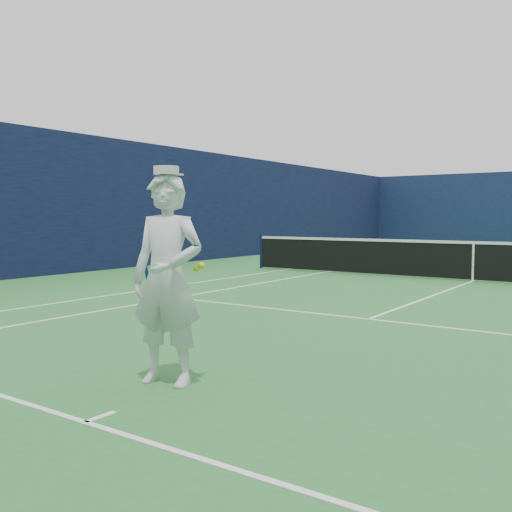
# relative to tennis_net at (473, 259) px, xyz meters

# --- Properties ---
(ground) EXTENTS (80.00, 80.00, 0.00)m
(ground) POSITION_rel_tennis_net_xyz_m (0.00, 0.00, -0.55)
(ground) COLOR #2B7232
(ground) RESTS_ON ground
(court_markings) EXTENTS (11.03, 23.83, 0.01)m
(court_markings) POSITION_rel_tennis_net_xyz_m (0.00, 0.00, -0.55)
(court_markings) COLOR white
(court_markings) RESTS_ON ground
(windscreen_fence) EXTENTS (20.12, 36.12, 4.00)m
(windscreen_fence) POSITION_rel_tennis_net_xyz_m (0.00, 0.00, 1.45)
(windscreen_fence) COLOR #101B3D
(windscreen_fence) RESTS_ON ground
(tennis_net) EXTENTS (12.88, 0.09, 1.07)m
(tennis_net) POSITION_rel_tennis_net_xyz_m (0.00, 0.00, 0.00)
(tennis_net) COLOR #141E4C
(tennis_net) RESTS_ON ground
(tennis_player) EXTENTS (0.89, 0.65, 2.10)m
(tennis_player) POSITION_rel_tennis_net_xyz_m (-0.21, -10.72, 0.47)
(tennis_player) COLOR white
(tennis_player) RESTS_ON ground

